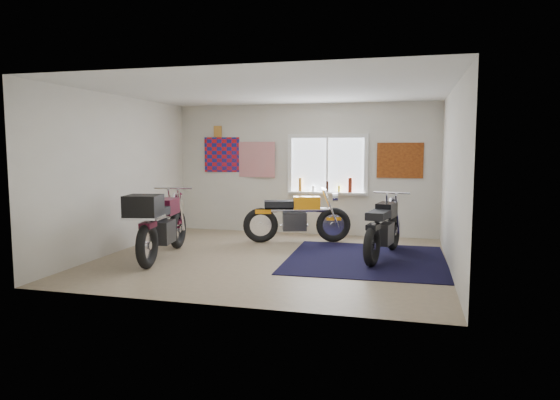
% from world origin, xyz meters
% --- Properties ---
extents(ground, '(5.50, 5.50, 0.00)m').
position_xyz_m(ground, '(0.00, 0.00, 0.00)').
color(ground, '#9E896B').
rests_on(ground, ground).
extents(room_shell, '(5.50, 5.50, 5.50)m').
position_xyz_m(room_shell, '(0.00, 0.00, 1.64)').
color(room_shell, white).
rests_on(room_shell, ground).
extents(navy_rug, '(2.57, 2.66, 0.01)m').
position_xyz_m(navy_rug, '(1.49, 0.31, 0.01)').
color(navy_rug, black).
rests_on(navy_rug, ground).
extents(window_assembly, '(1.66, 0.17, 1.26)m').
position_xyz_m(window_assembly, '(0.50, 2.47, 1.37)').
color(window_assembly, white).
rests_on(window_assembly, room_shell).
extents(oil_bottles, '(1.12, 0.09, 0.30)m').
position_xyz_m(oil_bottles, '(0.57, 2.40, 1.03)').
color(oil_bottles, '#935815').
rests_on(oil_bottles, window_assembly).
extents(flag_display, '(1.60, 0.10, 1.17)m').
position_xyz_m(flag_display, '(-1.90, 2.48, 2.15)').
color(flag_display, red).
rests_on(flag_display, room_shell).
extents(triumph_poster, '(0.90, 0.03, 0.70)m').
position_xyz_m(triumph_poster, '(1.95, 2.48, 1.55)').
color(triumph_poster, '#A54C14').
rests_on(triumph_poster, room_shell).
extents(yellow_triumph, '(2.01, 0.82, 1.04)m').
position_xyz_m(yellow_triumph, '(0.08, 1.50, 0.46)').
color(yellow_triumph, black).
rests_on(yellow_triumph, ground).
extents(black_chrome_bike, '(0.67, 2.04, 1.05)m').
position_xyz_m(black_chrome_bike, '(1.75, 0.54, 0.46)').
color(black_chrome_bike, black).
rests_on(black_chrome_bike, navy_rug).
extents(maroon_tourer, '(0.83, 2.22, 1.13)m').
position_xyz_m(maroon_tourer, '(-1.72, -0.53, 0.59)').
color(maroon_tourer, black).
rests_on(maroon_tourer, ground).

